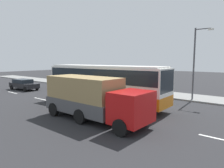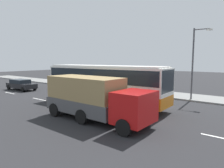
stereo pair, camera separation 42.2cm
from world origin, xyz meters
name	(u,v)px [view 2 (the right image)]	position (x,y,z in m)	size (l,w,h in m)	color
ground_plane	(96,104)	(0.00, 0.00, 0.00)	(120.00, 120.00, 0.00)	#28282B
sidewalk_curb	(141,92)	(0.00, 8.55, 0.07)	(80.00, 4.00, 0.15)	gray
lane_centreline	(54,102)	(-3.70, -2.05, 0.00)	(31.37, 0.16, 0.01)	white
coach_bus	(104,81)	(0.95, 0.08, 2.23)	(11.96, 3.08, 3.61)	orange
cargo_truck	(94,97)	(3.32, -3.83, 1.58)	(8.03, 2.67, 2.93)	red
car_black_sedan	(21,84)	(-13.97, 0.15, 0.78)	(4.81, 2.14, 1.45)	black
pedestrian_near_curb	(105,83)	(-4.77, 7.06, 1.01)	(0.32, 0.32, 1.52)	#38334C
pedestrian_at_crossing	(142,84)	(0.18, 8.39, 1.10)	(0.32, 0.32, 1.65)	brown
street_lamp	(195,59)	(6.72, 7.14, 4.18)	(1.71, 0.24, 7.03)	#47474C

